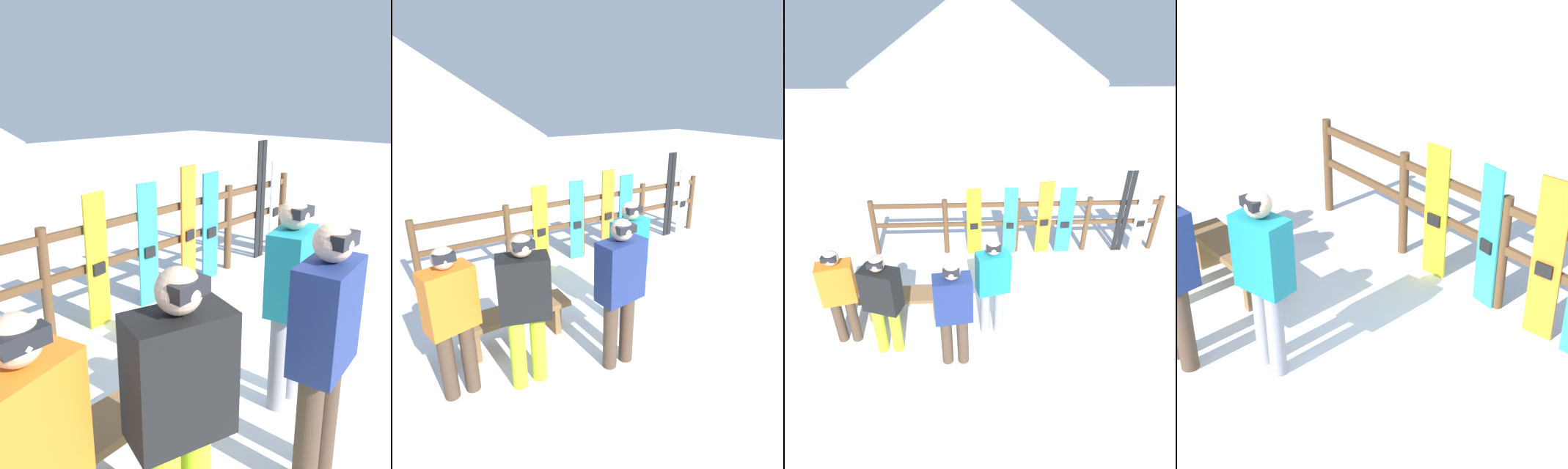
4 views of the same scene
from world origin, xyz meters
TOP-DOWN VIEW (x-y plane):
  - ground_plane at (0.00, 0.00)m, footprint 40.00×40.00m
  - fence at (0.00, 2.19)m, footprint 5.49×0.10m
  - bench at (-1.93, 0.47)m, footprint 1.30×0.36m
  - person_black at (-2.05, -0.21)m, footprint 0.53×0.40m
  - person_teal at (-0.60, 0.09)m, footprint 0.48×0.34m
  - person_navy at (-1.13, -0.44)m, footprint 0.50×0.31m
  - person_orange at (-2.67, -0.00)m, footprint 0.49×0.34m
  - snowboard_yellow at (-0.81, 2.14)m, footprint 0.27×0.08m
  - snowboard_cyan at (-0.13, 2.14)m, footprint 0.25×0.07m
  - snowboard_orange at (0.51, 2.14)m, footprint 0.28×0.09m
  - snowboard_blue at (0.91, 2.14)m, footprint 0.30×0.07m
  - ski_pair_black at (2.01, 2.14)m, footprint 0.20×0.02m
  - snowboard_white at (2.38, 2.14)m, footprint 0.27×0.08m

SIDE VIEW (x-z plane):
  - ground_plane at x=0.00m, z-range 0.00..0.00m
  - bench at x=-1.93m, z-range 0.10..0.53m
  - snowboard_white at x=2.38m, z-range 0.00..1.37m
  - fence at x=0.00m, z-range 0.11..1.26m
  - snowboard_blue at x=0.91m, z-range 0.00..1.37m
  - snowboard_yellow at x=-0.81m, z-range 0.00..1.39m
  - snowboard_cyan at x=-0.13m, z-range 0.00..1.39m
  - snowboard_orange at x=0.51m, z-range 0.00..1.50m
  - ski_pair_black at x=2.01m, z-range 0.00..1.69m
  - person_orange at x=-2.67m, z-range 0.11..1.66m
  - person_black at x=-2.05m, z-range 0.11..1.71m
  - person_teal at x=-0.60m, z-range 0.12..1.72m
  - person_navy at x=-1.13m, z-range 0.12..1.76m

